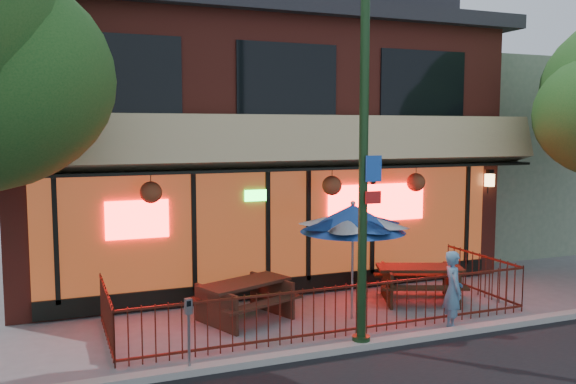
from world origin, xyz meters
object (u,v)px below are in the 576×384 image
(street_light, at_px, (363,171))
(parking_meter_near, at_px, (189,323))
(patio_umbrella, at_px, (353,218))
(picnic_table_right, at_px, (419,278))
(picnic_table_left, at_px, (245,295))
(pedestrian, at_px, (453,290))

(street_light, height_order, parking_meter_near, street_light)
(parking_meter_near, bearing_deg, patio_umbrella, 22.70)
(picnic_table_right, height_order, patio_umbrella, patio_umbrella)
(picnic_table_left, height_order, pedestrian, pedestrian)
(pedestrian, bearing_deg, patio_umbrella, 66.66)
(street_light, bearing_deg, patio_umbrella, 68.42)
(picnic_table_right, bearing_deg, street_light, -141.39)
(parking_meter_near, bearing_deg, picnic_table_left, 54.10)
(patio_umbrella, height_order, parking_meter_near, patio_umbrella)
(picnic_table_left, relative_size, pedestrian, 1.47)
(picnic_table_right, distance_m, pedestrian, 1.96)
(pedestrian, bearing_deg, picnic_table_right, 3.11)
(picnic_table_right, height_order, parking_meter_near, parking_meter_near)
(picnic_table_left, xyz_separation_m, parking_meter_near, (-1.65, -2.28, 0.30))
(patio_umbrella, bearing_deg, pedestrian, -41.28)
(street_light, bearing_deg, picnic_table_right, 38.61)
(patio_umbrella, bearing_deg, parking_meter_near, -157.30)
(picnic_table_left, relative_size, patio_umbrella, 0.93)
(street_light, relative_size, picnic_table_right, 3.08)
(patio_umbrella, bearing_deg, picnic_table_right, 15.71)
(picnic_table_left, xyz_separation_m, picnic_table_right, (4.07, -0.16, 0.00))
(picnic_table_left, bearing_deg, patio_umbrella, -19.35)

